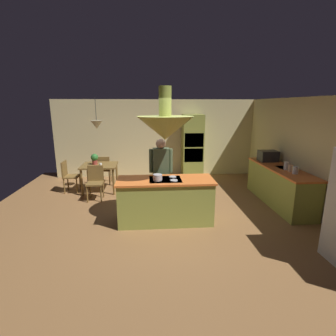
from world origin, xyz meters
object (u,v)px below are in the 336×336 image
object	(u,v)px
chair_by_back_wall	(104,168)
cooking_pot_on_cooktop	(158,177)
potted_plant_on_table	(95,158)
microwave_on_counter	(268,156)
oven_tower	(192,147)
canister_flour	(295,170)
cup_on_table	(101,165)
person_at_island	(161,170)
dining_table	(100,169)
chair_at_corner	(68,174)
chair_facing_island	(95,180)
kitchen_island	(165,200)
canister_tea	(287,166)
canister_sugar	(291,168)

from	to	relation	value
chair_by_back_wall	cooking_pot_on_cooktop	size ratio (longest dim) A/B	4.83
potted_plant_on_table	microwave_on_counter	bearing A→B (deg)	-7.70
oven_tower	potted_plant_on_table	world-z (taller)	oven_tower
potted_plant_on_table	canister_flour	bearing A→B (deg)	-22.57
cup_on_table	person_at_island	bearing A→B (deg)	-38.12
dining_table	chair_at_corner	distance (m)	0.87
chair_facing_island	kitchen_island	bearing A→B (deg)	-40.48
cup_on_table	potted_plant_on_table	bearing A→B (deg)	128.08
dining_table	cooking_pot_on_cooktop	distance (m)	2.73
oven_tower	cup_on_table	distance (m)	3.05
kitchen_island	canister_tea	bearing A→B (deg)	11.25
person_at_island	microwave_on_counter	xyz separation A→B (m)	(2.90, 0.86, 0.11)
oven_tower	person_at_island	distance (m)	2.84
potted_plant_on_table	canister_tea	size ratio (longest dim) A/B	1.61
chair_facing_island	microwave_on_counter	size ratio (longest dim) A/B	1.89
potted_plant_on_table	canister_flour	size ratio (longest dim) A/B	1.86
chair_by_back_wall	microwave_on_counter	world-z (taller)	microwave_on_counter
potted_plant_on_table	canister_tea	bearing A→B (deg)	-18.70
chair_by_back_wall	chair_facing_island	bearing A→B (deg)	90.00
chair_by_back_wall	chair_at_corner	world-z (taller)	same
kitchen_island	canister_flour	size ratio (longest dim) A/B	12.13
dining_table	person_at_island	xyz separation A→B (m)	(1.64, -1.45, 0.30)
cup_on_table	canister_flour	size ratio (longest dim) A/B	0.56
potted_plant_on_table	cup_on_table	world-z (taller)	potted_plant_on_table
oven_tower	chair_facing_island	xyz separation A→B (m)	(-2.80, -1.79, -0.54)
cup_on_table	canister_tea	bearing A→B (deg)	-16.49
kitchen_island	canister_sugar	xyz separation A→B (m)	(2.84, 0.38, 0.53)
kitchen_island	chair_facing_island	size ratio (longest dim) A/B	2.25
chair_at_corner	canister_flour	xyz separation A→B (m)	(5.40, -1.90, 0.49)
oven_tower	chair_by_back_wall	xyz separation A→B (m)	(-2.80, -0.49, -0.54)
canister_sugar	oven_tower	bearing A→B (deg)	121.33
microwave_on_counter	canister_flour	bearing A→B (deg)	-90.00
dining_table	cooking_pot_on_cooktop	xyz separation A→B (m)	(1.54, -2.23, 0.35)
dining_table	person_at_island	bearing A→B (deg)	-41.30
canister_sugar	canister_flour	bearing A→B (deg)	-90.00
canister_sugar	microwave_on_counter	size ratio (longest dim) A/B	0.34
kitchen_island	cooking_pot_on_cooktop	size ratio (longest dim) A/B	10.87
kitchen_island	cup_on_table	xyz separation A→B (m)	(-1.62, 1.89, 0.34)
oven_tower	canister_flour	distance (m)	3.50
dining_table	canister_flour	size ratio (longest dim) A/B	5.94
dining_table	cooking_pot_on_cooktop	world-z (taller)	cooking_pot_on_cooktop
cup_on_table	canister_tea	world-z (taller)	canister_tea
person_at_island	canister_sugar	xyz separation A→B (m)	(2.90, -0.27, 0.05)
chair_facing_island	chair_by_back_wall	size ratio (longest dim) A/B	1.00
kitchen_island	person_at_island	size ratio (longest dim) A/B	1.19
person_at_island	cup_on_table	bearing A→B (deg)	141.88
kitchen_island	canister_tea	xyz separation A→B (m)	(2.84, 0.56, 0.55)
canister_tea	canister_flour	bearing A→B (deg)	-90.00
oven_tower	canister_flour	size ratio (longest dim) A/B	12.91
chair_facing_island	potted_plant_on_table	world-z (taller)	potted_plant_on_table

